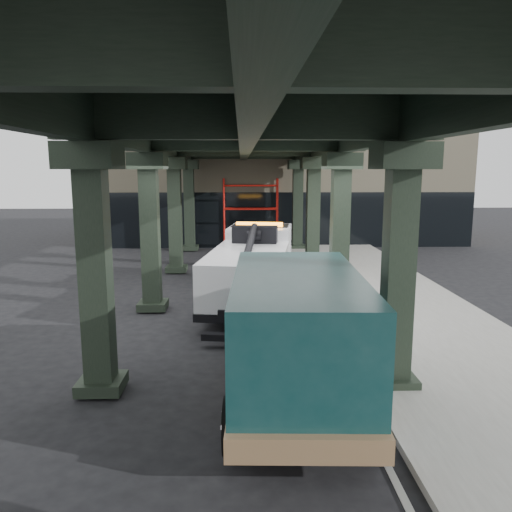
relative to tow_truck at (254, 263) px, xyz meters
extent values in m
plane|color=black|center=(0.11, -3.17, -1.30)|extent=(90.00, 90.00, 0.00)
cube|color=gray|center=(4.61, -1.17, -1.23)|extent=(5.00, 40.00, 0.15)
cube|color=silver|center=(1.81, -1.17, -1.30)|extent=(0.12, 38.00, 0.01)
cube|color=black|center=(2.71, -7.17, 1.20)|extent=(0.55, 0.55, 5.00)
cube|color=black|center=(2.71, -7.17, 3.45)|extent=(1.10, 1.10, 0.50)
cube|color=black|center=(2.71, -7.17, -1.12)|extent=(0.90, 0.90, 0.24)
cube|color=black|center=(2.71, -1.17, 1.20)|extent=(0.55, 0.55, 5.00)
cube|color=black|center=(2.71, -1.17, 3.45)|extent=(1.10, 1.10, 0.50)
cube|color=black|center=(2.71, -1.17, -1.12)|extent=(0.90, 0.90, 0.24)
cube|color=black|center=(2.71, 4.83, 1.20)|extent=(0.55, 0.55, 5.00)
cube|color=black|center=(2.71, 4.83, 3.45)|extent=(1.10, 1.10, 0.50)
cube|color=black|center=(2.71, 4.83, -1.12)|extent=(0.90, 0.90, 0.24)
cube|color=black|center=(2.71, 10.83, 1.20)|extent=(0.55, 0.55, 5.00)
cube|color=black|center=(2.71, 10.83, 3.45)|extent=(1.10, 1.10, 0.50)
cube|color=black|center=(2.71, 10.83, -1.12)|extent=(0.90, 0.90, 0.24)
cube|color=black|center=(-3.29, -7.17, 1.20)|extent=(0.55, 0.55, 5.00)
cube|color=black|center=(-3.29, -7.17, 3.45)|extent=(1.10, 1.10, 0.50)
cube|color=black|center=(-3.29, -7.17, -1.12)|extent=(0.90, 0.90, 0.24)
cube|color=black|center=(-3.29, -1.17, 1.20)|extent=(0.55, 0.55, 5.00)
cube|color=black|center=(-3.29, -1.17, 3.45)|extent=(1.10, 1.10, 0.50)
cube|color=black|center=(-3.29, -1.17, -1.12)|extent=(0.90, 0.90, 0.24)
cube|color=black|center=(-3.29, 4.83, 1.20)|extent=(0.55, 0.55, 5.00)
cube|color=black|center=(-3.29, 4.83, 3.45)|extent=(1.10, 1.10, 0.50)
cube|color=black|center=(-3.29, 4.83, -1.12)|extent=(0.90, 0.90, 0.24)
cube|color=black|center=(-3.29, 10.83, 1.20)|extent=(0.55, 0.55, 5.00)
cube|color=black|center=(-3.29, 10.83, 3.45)|extent=(1.10, 1.10, 0.50)
cube|color=black|center=(-3.29, 10.83, -1.12)|extent=(0.90, 0.90, 0.24)
cube|color=black|center=(2.71, -1.17, 4.25)|extent=(0.35, 32.00, 1.10)
cube|color=black|center=(-3.29, -1.17, 4.25)|extent=(0.35, 32.00, 1.10)
cube|color=black|center=(-0.29, -1.17, 4.25)|extent=(0.35, 32.00, 1.10)
cube|color=black|center=(-0.29, -1.17, 4.95)|extent=(7.40, 32.00, 0.30)
cube|color=#C6B793|center=(2.11, 16.83, 2.70)|extent=(22.00, 10.00, 8.00)
cylinder|color=red|center=(-1.39, 11.73, 0.70)|extent=(0.08, 0.08, 4.00)
cylinder|color=red|center=(-1.39, 10.93, 0.70)|extent=(0.08, 0.08, 4.00)
cylinder|color=red|center=(1.61, 11.73, 0.70)|extent=(0.08, 0.08, 4.00)
cylinder|color=red|center=(1.61, 10.93, 0.70)|extent=(0.08, 0.08, 4.00)
cylinder|color=red|center=(0.11, 11.73, -0.30)|extent=(3.00, 0.08, 0.08)
cylinder|color=red|center=(0.11, 11.73, 1.00)|extent=(3.00, 0.08, 0.08)
cylinder|color=red|center=(0.11, 11.73, 2.30)|extent=(3.00, 0.08, 0.08)
cube|color=black|center=(-0.07, -0.50, -0.63)|extent=(2.00, 7.31, 0.24)
cube|color=white|center=(0.28, 1.94, 0.19)|extent=(2.58, 2.62, 1.74)
cube|color=white|center=(0.43, 2.94, -0.29)|extent=(2.34, 1.00, 0.87)
cube|color=black|center=(0.32, 2.18, 0.68)|extent=(2.28, 1.55, 0.82)
cube|color=white|center=(-0.23, -1.60, 0.00)|extent=(2.99, 5.11, 1.35)
cube|color=orange|center=(0.25, 1.75, 1.16)|extent=(1.76, 0.52, 0.15)
cube|color=black|center=(0.05, 0.32, 0.97)|extent=(1.61, 0.80, 0.58)
cylinder|color=black|center=(-0.20, -1.41, 0.72)|extent=(0.71, 3.38, 1.30)
cube|color=black|center=(-0.59, -4.03, -0.97)|extent=(0.48, 1.38, 0.17)
cube|color=black|center=(-0.68, -4.70, -1.02)|extent=(1.56, 0.46, 0.17)
cylinder|color=black|center=(-0.73, 2.38, -0.77)|extent=(0.49, 1.10, 1.06)
cylinder|color=silver|center=(-0.73, 2.38, -0.77)|extent=(0.46, 0.63, 0.58)
cylinder|color=black|center=(1.37, 2.07, -0.77)|extent=(0.49, 1.10, 1.06)
cylinder|color=silver|center=(1.37, 2.07, -0.77)|extent=(0.46, 0.63, 0.58)
cylinder|color=black|center=(-1.19, -0.78, -0.77)|extent=(0.49, 1.10, 1.06)
cylinder|color=silver|center=(-1.19, -0.78, -0.77)|extent=(0.46, 0.63, 0.58)
cylinder|color=black|center=(0.92, -1.08, -0.77)|extent=(0.49, 1.10, 1.06)
cylinder|color=silver|center=(0.92, -1.08, -0.77)|extent=(0.46, 0.63, 0.58)
cylinder|color=black|center=(-1.37, -2.02, -0.77)|extent=(0.49, 1.10, 1.06)
cylinder|color=silver|center=(-1.37, -2.02, -0.77)|extent=(0.46, 0.63, 0.58)
cylinder|color=black|center=(0.74, -2.32, -0.77)|extent=(0.49, 1.10, 1.06)
cylinder|color=silver|center=(0.74, -2.32, -0.77)|extent=(0.46, 0.63, 0.58)
cube|color=#10393A|center=(0.74, -4.79, -0.25)|extent=(2.33, 1.32, 1.00)
cube|color=#10393A|center=(0.61, -7.84, 0.20)|extent=(2.54, 5.10, 2.17)
cube|color=#98724D|center=(0.63, -7.40, -0.69)|extent=(2.64, 6.33, 0.39)
cube|color=black|center=(0.72, -5.23, 0.64)|extent=(2.19, 0.57, 0.93)
cube|color=black|center=(0.62, -7.51, 0.75)|extent=(2.53, 4.10, 0.61)
cube|color=silver|center=(0.76, -4.20, -0.69)|extent=(2.23, 0.23, 0.33)
cylinder|color=black|center=(-0.38, -4.79, -0.84)|extent=(0.35, 0.95, 0.94)
cylinder|color=silver|center=(-0.38, -4.79, -0.84)|extent=(0.38, 0.53, 0.51)
cylinder|color=black|center=(1.85, -4.89, -0.84)|extent=(0.35, 0.95, 0.94)
cylinder|color=silver|center=(1.85, -4.89, -0.84)|extent=(0.38, 0.53, 0.51)
cylinder|color=black|center=(-0.57, -9.47, -0.84)|extent=(0.35, 0.95, 0.94)
cylinder|color=silver|center=(-0.57, -9.47, -0.84)|extent=(0.38, 0.53, 0.51)
cylinder|color=black|center=(1.65, -9.56, -0.84)|extent=(0.35, 0.95, 0.94)
cylinder|color=silver|center=(1.65, -9.56, -0.84)|extent=(0.38, 0.53, 0.51)
camera|label=1|loc=(-0.42, -16.84, 3.20)|focal=35.00mm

